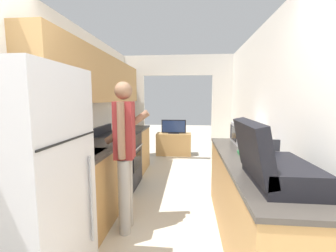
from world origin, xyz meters
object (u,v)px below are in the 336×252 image
Objects in this scene: refrigerator at (24,193)px; person at (125,152)px; range_oven at (120,160)px; tv_cabinet at (174,144)px; book_stack at (251,153)px; television at (174,127)px; suitcase at (270,164)px; microwave at (246,133)px.

refrigerator reaches higher than person.
tv_cabinet is (0.78, 2.29, -0.17)m from range_oven.
tv_cabinet is at bearing 106.68° from book_stack.
book_stack is 3.71m from television.
book_stack is 0.48× the size of television.
suitcase is (1.31, -0.79, 0.14)m from person.
suitcase reaches higher than book_stack.
book_stack is (0.08, 0.78, -0.11)m from suitcase.
person is 1.65m from microwave.
tv_cabinet is at bearing 112.32° from microwave.
range_oven reaches higher than tv_cabinet.
suitcase is at bearing 7.60° from refrigerator.
person reaches higher than tv_cabinet.
refrigerator is at bearing -138.19° from microwave.
tv_cabinet is 0.48m from television.
refrigerator is at bearing -172.40° from suitcase.
suitcase is (1.73, 0.23, 0.19)m from refrigerator.
television is at bearing -90.00° from tv_cabinet.
range_oven is at bearing 130.73° from suitcase.
tv_cabinet is at bearing -8.43° from person.
person is 3.55m from television.
tv_cabinet is (0.73, 4.60, -0.57)m from refrigerator.
person is 3.46× the size of microwave.
television is (-1.18, 2.84, -0.28)m from microwave.
person reaches higher than book_stack.
refrigerator is at bearing -150.85° from book_stack.
book_stack is at bearing -73.32° from tv_cabinet.
person is 1.84× the size of tv_cabinet.
range_oven is 1.57× the size of suitcase.
tv_cabinet is (-1.18, 2.88, -0.76)m from microwave.
person is (0.48, -1.28, 0.46)m from range_oven.
person reaches higher than microwave.
tv_cabinet is (-1.08, 3.59, -0.65)m from book_stack.
range_oven is 2.80m from suitcase.
range_oven is at bearing 163.31° from microwave.
television is (-1.08, 3.55, -0.18)m from book_stack.
microwave is (0.18, 1.48, -0.01)m from suitcase.
range_oven reaches higher than television.
tv_cabinet is (-1.00, 4.37, -0.76)m from suitcase.
refrigerator is at bearing 153.88° from person.
television is at bearing 106.87° from book_stack.
refrigerator is 1.64× the size of range_oven.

